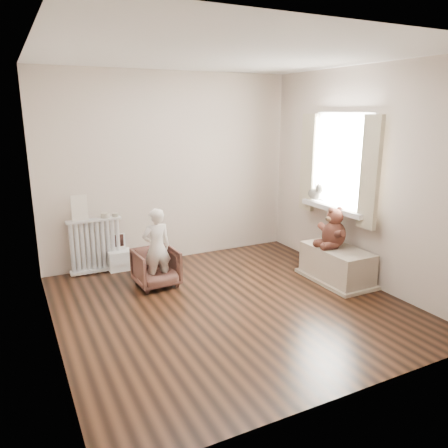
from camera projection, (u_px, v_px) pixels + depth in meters
name	position (u px, v px, depth m)	size (l,w,h in m)	color
floor	(230.00, 305.00, 4.82)	(3.60, 3.60, 0.01)	black
ceiling	(231.00, 54.00, 4.17)	(3.60, 3.60, 0.01)	white
back_wall	(171.00, 168.00, 6.05)	(3.60, 0.02, 2.60)	beige
front_wall	(354.00, 230.00, 2.94)	(3.60, 0.02, 2.60)	beige
left_wall	(43.00, 205.00, 3.71)	(0.02, 3.60, 2.60)	beige
right_wall	(362.00, 177.00, 5.28)	(0.02, 3.60, 2.60)	beige
window	(344.00, 162.00, 5.48)	(0.03, 0.90, 1.10)	white
window_sill	(335.00, 208.00, 5.59)	(0.22, 1.10, 0.06)	silver
curtain_left	(370.00, 173.00, 4.96)	(0.06, 0.26, 1.30)	beige
curtain_right	(308.00, 163.00, 5.94)	(0.06, 0.26, 1.30)	beige
radiator	(95.00, 244.00, 5.69)	(0.69, 0.13, 0.73)	silver
paper_doll	(79.00, 208.00, 5.50)	(0.20, 0.02, 0.33)	beige
tin_a	(105.00, 215.00, 5.66)	(0.11, 0.11, 0.07)	#A59E8C
tin_b	(115.00, 215.00, 5.72)	(0.08, 0.08, 0.05)	#A59E8C
toy_vanity	(119.00, 250.00, 5.83)	(0.31, 0.22, 0.48)	silver
armchair	(156.00, 268.00, 5.30)	(0.49, 0.51, 0.46)	#533129
child	(157.00, 248.00, 5.19)	(0.35, 0.23, 0.96)	white
toy_bench	(336.00, 265.00, 5.46)	(0.48, 0.91, 0.43)	#BDAF95
teddy_bear	(334.00, 228.00, 5.40)	(0.41, 0.31, 0.50)	#391A13
plush_cat	(315.00, 193.00, 5.90)	(0.17, 0.28, 0.24)	slate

